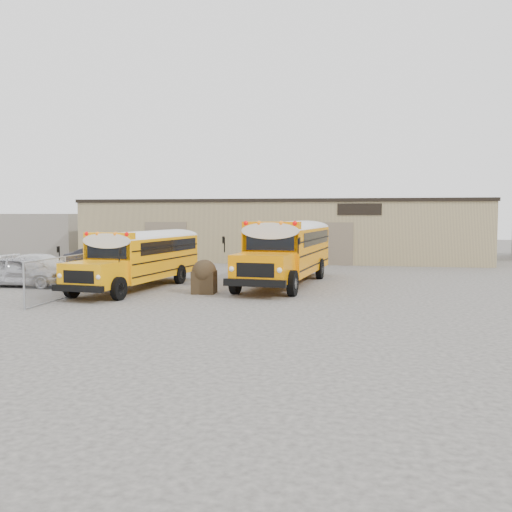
% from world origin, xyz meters
% --- Properties ---
extents(ground, '(120.00, 120.00, 0.00)m').
position_xyz_m(ground, '(0.00, 0.00, 0.00)').
color(ground, '#413F3C').
rests_on(ground, ground).
extents(warehouse, '(30.20, 10.20, 4.67)m').
position_xyz_m(warehouse, '(-0.00, 19.99, 2.37)').
color(warehouse, tan).
rests_on(warehouse, ground).
extents(chainlink_fence, '(0.07, 18.07, 1.81)m').
position_xyz_m(chainlink_fence, '(-6.00, 3.00, 0.90)').
color(chainlink_fence, '#95989D').
rests_on(chainlink_fence, ground).
extents(distant_building_left, '(8.00, 6.00, 3.60)m').
position_xyz_m(distant_building_left, '(-22.00, 22.00, 1.80)').
color(distant_building_left, gray).
rests_on(distant_building_left, ground).
extents(school_bus_left, '(3.51, 9.77, 2.80)m').
position_xyz_m(school_bus_left, '(-3.60, 6.79, 1.62)').
color(school_bus_left, '#FFA309').
rests_on(school_bus_left, ground).
extents(school_bus_right, '(3.77, 11.34, 3.26)m').
position_xyz_m(school_bus_right, '(3.08, 10.91, 1.89)').
color(school_bus_right, orange).
rests_on(school_bus_right, ground).
extents(tarp_bundle, '(1.12, 1.12, 1.53)m').
position_xyz_m(tarp_bundle, '(-0.71, -0.37, 0.78)').
color(tarp_bundle, black).
rests_on(tarp_bundle, ground).
extents(car_silver, '(4.52, 1.92, 1.52)m').
position_xyz_m(car_silver, '(-10.18, 0.34, 0.76)').
color(car_silver, '#B2B2B7').
rests_on(car_silver, ground).
extents(car_white, '(4.80, 2.15, 1.37)m').
position_xyz_m(car_white, '(-11.02, 3.59, 0.68)').
color(car_white, white).
rests_on(car_white, ground).
extents(car_dark, '(4.78, 2.87, 1.49)m').
position_xyz_m(car_dark, '(-10.20, 9.06, 0.74)').
color(car_dark, black).
rests_on(car_dark, ground).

